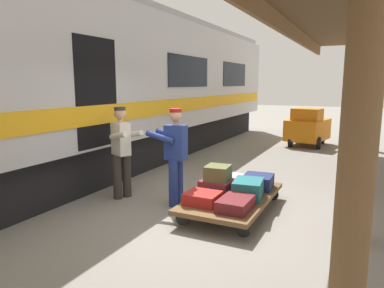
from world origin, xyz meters
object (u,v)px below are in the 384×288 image
train_car (39,87)px  suitcase_navy_fabric (258,181)px  suitcase_teal_softside (248,189)px  luggage_cart (232,198)px  suitcase_olive_duffel (218,173)px  suitcase_maroon_trunk (236,204)px  suitcase_gray_aluminum (229,180)px  porter_in_overalls (175,153)px  porter_by_door (122,149)px  suitcase_red_plastic (202,198)px  baggage_tug (307,128)px  suitcase_burgundy_valise (217,186)px

train_car → suitcase_navy_fabric: train_car is taller
train_car → suitcase_teal_softside: train_car is taller
luggage_cart → suitcase_olive_duffel: (0.27, -0.01, 0.40)m
suitcase_maroon_trunk → suitcase_gray_aluminum: bearing=-65.9°
suitcase_teal_softside → suitcase_maroon_trunk: bearing=90.0°
porter_in_overalls → porter_by_door: 1.06m
porter_in_overalls → porter_by_door: bearing=5.6°
suitcase_red_plastic → porter_in_overalls: size_ratio=0.30×
suitcase_maroon_trunk → baggage_tug: (0.10, -7.79, 0.26)m
suitcase_red_plastic → suitcase_olive_duffel: bearing=-90.1°
luggage_cart → suitcase_navy_fabric: bearing=-114.1°
train_car → suitcase_navy_fabric: (-4.32, -0.88, -1.66)m
suitcase_teal_softside → suitcase_olive_duffel: bearing=-1.3°
train_car → suitcase_olive_duffel: bearing=-175.6°
train_car → porter_by_door: size_ratio=12.74×
suitcase_burgundy_valise → suitcase_navy_fabric: (-0.54, -0.60, 0.00)m
porter_in_overalls → baggage_tug: porter_in_overalls is taller
suitcase_red_plastic → suitcase_teal_softside: bearing=-131.8°
suitcase_red_plastic → baggage_tug: baggage_tug is taller
suitcase_maroon_trunk → suitcase_red_plastic: size_ratio=1.25×
luggage_cart → train_car: bearing=3.9°
suitcase_red_plastic → suitcase_olive_duffel: size_ratio=1.24×
baggage_tug → suitcase_teal_softside: bearing=90.8°
train_car → suitcase_gray_aluminum: 4.23m
suitcase_gray_aluminum → porter_in_overalls: porter_in_overalls is taller
luggage_cart → suitcase_teal_softside: 0.33m
train_car → porter_by_door: bearing=-178.2°
suitcase_gray_aluminum → suitcase_navy_fabric: bearing=180.0°
porter_in_overalls → suitcase_gray_aluminum: bearing=-136.3°
suitcase_gray_aluminum → porter_by_door: porter_by_door is taller
suitcase_burgundy_valise → suitcase_maroon_trunk: suitcase_burgundy_valise is taller
suitcase_teal_softside → suitcase_olive_duffel: size_ratio=1.39×
suitcase_olive_duffel → suitcase_maroon_trunk: bearing=131.2°
luggage_cart → suitcase_burgundy_valise: size_ratio=4.28×
luggage_cart → suitcase_red_plastic: (0.27, 0.60, 0.13)m
suitcase_burgundy_valise → suitcase_navy_fabric: bearing=-131.8°
train_car → suitcase_burgundy_valise: train_car is taller
porter_by_door → suitcase_burgundy_valise: bearing=-173.1°
suitcase_navy_fabric → porter_in_overalls: bearing=29.1°
suitcase_gray_aluminum → suitcase_red_plastic: bearing=90.0°
suitcase_navy_fabric → suitcase_gray_aluminum: bearing=0.0°
train_car → suitcase_gray_aluminum: train_car is taller
porter_by_door → suitcase_maroon_trunk: bearing=170.7°
suitcase_teal_softside → suitcase_gray_aluminum: bearing=-48.2°
suitcase_red_plastic → porter_by_door: size_ratio=0.30×
luggage_cart → suitcase_burgundy_valise: 0.31m
suitcase_navy_fabric → suitcase_red_plastic: size_ratio=1.01×
porter_in_overalls → suitcase_burgundy_valise: bearing=-171.3°
suitcase_navy_fabric → porter_by_door: (2.35, 0.82, 0.53)m
train_car → porter_by_door: train_car is taller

